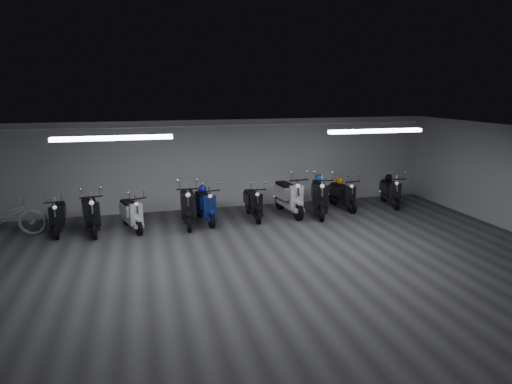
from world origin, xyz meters
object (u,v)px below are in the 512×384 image
object	(u,v)px
scooter_9	(391,187)
scooter_3	(187,200)
scooter_1	(90,208)
scooter_2	(131,208)
scooter_7	(320,191)
scooter_8	(343,190)
scooter_5	(253,198)
scooter_4	(205,200)
scooter_6	(289,191)
helmet_2	(389,178)
helmet_1	(340,181)
helmet_3	(319,179)
bicycle	(3,212)
scooter_0	(57,211)
helmet_0	(202,189)

from	to	relation	value
scooter_9	scooter_3	bearing A→B (deg)	-165.35
scooter_1	scooter_9	bearing A→B (deg)	-8.09
scooter_2	scooter_7	distance (m)	5.46
scooter_8	scooter_5	bearing A→B (deg)	179.55
scooter_2	scooter_4	xyz separation A→B (m)	(2.01, 0.19, 0.04)
scooter_3	scooter_6	world-z (taller)	scooter_6
scooter_3	scooter_5	bearing A→B (deg)	7.18
helmet_2	scooter_9	bearing A→B (deg)	-101.39
scooter_2	helmet_2	size ratio (longest dim) A/B	6.86
helmet_1	helmet_3	size ratio (longest dim) A/B	0.84
scooter_9	helmet_1	distance (m)	1.74
bicycle	helmet_2	xyz separation A→B (m)	(11.31, 0.41, 0.24)
scooter_0	bicycle	distance (m)	1.30
scooter_5	scooter_6	size ratio (longest dim) A/B	0.83
scooter_6	helmet_1	distance (m)	1.87
scooter_3	scooter_4	size ratio (longest dim) A/B	1.12
scooter_9	scooter_6	bearing A→B (deg)	-166.40
scooter_3	helmet_2	xyz separation A→B (m)	(6.63, 0.60, 0.16)
scooter_3	scooter_8	world-z (taller)	scooter_3
scooter_7	helmet_2	xyz separation A→B (m)	(2.69, 0.62, 0.14)
scooter_9	helmet_2	bearing A→B (deg)	90.00
scooter_5	scooter_7	xyz separation A→B (m)	(2.03, -0.14, 0.13)
scooter_2	scooter_6	bearing A→B (deg)	-14.20
scooter_0	scooter_9	xyz separation A→B (m)	(9.97, 0.23, 0.02)
bicycle	helmet_0	world-z (taller)	bicycle
scooter_6	scooter_9	bearing A→B (deg)	-3.90
helmet_2	scooter_7	bearing A→B (deg)	-166.99
scooter_7	scooter_0	bearing A→B (deg)	-164.45
scooter_0	scooter_8	distance (m)	8.29
scooter_2	scooter_7	xyz separation A→B (m)	(5.45, 0.08, 0.14)
scooter_2	helmet_3	world-z (taller)	scooter_2
helmet_0	helmet_3	world-z (taller)	helmet_3
scooter_4	scooter_2	bearing A→B (deg)	177.07
helmet_0	scooter_1	bearing A→B (deg)	-173.08
scooter_7	bicycle	xyz separation A→B (m)	(-8.62, 0.21, -0.09)
scooter_2	helmet_2	world-z (taller)	scooter_2
scooter_2	scooter_5	distance (m)	3.43
helmet_3	helmet_2	bearing A→B (deg)	7.75
scooter_1	scooter_5	world-z (taller)	scooter_1
scooter_8	bicycle	world-z (taller)	bicycle
scooter_4	scooter_6	xyz separation A→B (m)	(2.56, 0.15, 0.09)
scooter_3	scooter_8	bearing A→B (deg)	8.21
scooter_7	helmet_1	distance (m)	1.14
scooter_2	helmet_1	distance (m)	6.44
scooter_4	helmet_3	bearing A→B (deg)	-5.73
scooter_3	helmet_2	world-z (taller)	scooter_3
scooter_4	bicycle	bearing A→B (deg)	170.62
helmet_0	scooter_7	bearing A→B (deg)	-5.75
scooter_7	scooter_8	bearing A→B (deg)	39.65
scooter_6	scooter_7	world-z (taller)	scooter_7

